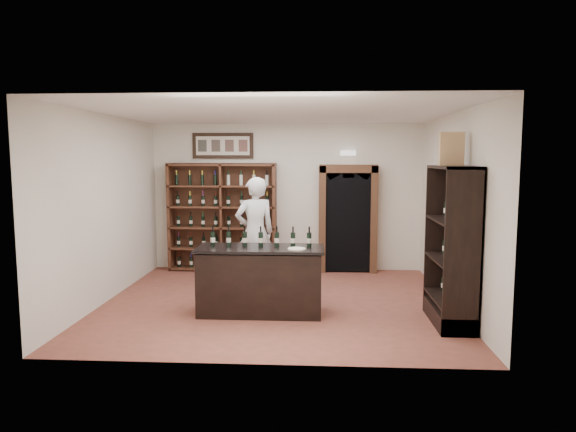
% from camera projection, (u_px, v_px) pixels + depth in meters
% --- Properties ---
extents(floor, '(5.50, 5.50, 0.00)m').
position_uv_depth(floor, '(277.00, 302.00, 8.24)').
color(floor, brown).
rests_on(floor, ground).
extents(ceiling, '(5.50, 5.50, 0.00)m').
position_uv_depth(ceiling, '(277.00, 113.00, 7.90)').
color(ceiling, white).
rests_on(ceiling, wall_back).
extents(wall_back, '(5.50, 0.04, 3.00)m').
position_uv_depth(wall_back, '(286.00, 197.00, 10.55)').
color(wall_back, silver).
rests_on(wall_back, ground).
extents(wall_left, '(0.04, 5.00, 3.00)m').
position_uv_depth(wall_left, '(106.00, 208.00, 8.23)').
color(wall_left, silver).
rests_on(wall_left, ground).
extents(wall_right, '(0.04, 5.00, 3.00)m').
position_uv_depth(wall_right, '(454.00, 210.00, 7.91)').
color(wall_right, silver).
rests_on(wall_right, ground).
extents(wine_shelf, '(2.20, 0.38, 2.20)m').
position_uv_depth(wine_shelf, '(223.00, 217.00, 10.50)').
color(wine_shelf, '#542F1C').
rests_on(wine_shelf, ground).
extents(framed_picture, '(1.25, 0.04, 0.52)m').
position_uv_depth(framed_picture, '(223.00, 146.00, 10.47)').
color(framed_picture, black).
rests_on(framed_picture, wall_back).
extents(arched_doorway, '(1.17, 0.35, 2.17)m').
position_uv_depth(arched_doorway, '(348.00, 216.00, 10.35)').
color(arched_doorway, black).
rests_on(arched_doorway, ground).
extents(emergency_light, '(0.30, 0.10, 0.10)m').
position_uv_depth(emergency_light, '(348.00, 153.00, 10.29)').
color(emergency_light, white).
rests_on(emergency_light, wall_back).
extents(tasting_counter, '(1.88, 0.78, 1.00)m').
position_uv_depth(tasting_counter, '(260.00, 281.00, 7.60)').
color(tasting_counter, black).
rests_on(tasting_counter, ground).
extents(counter_bottle_0, '(0.07, 0.07, 0.30)m').
position_uv_depth(counter_bottle_0, '(213.00, 239.00, 7.65)').
color(counter_bottle_0, black).
rests_on(counter_bottle_0, tasting_counter).
extents(counter_bottle_1, '(0.07, 0.07, 0.30)m').
position_uv_depth(counter_bottle_1, '(229.00, 239.00, 7.64)').
color(counter_bottle_1, black).
rests_on(counter_bottle_1, tasting_counter).
extents(counter_bottle_2, '(0.07, 0.07, 0.30)m').
position_uv_depth(counter_bottle_2, '(245.00, 239.00, 7.63)').
color(counter_bottle_2, black).
rests_on(counter_bottle_2, tasting_counter).
extents(counter_bottle_3, '(0.07, 0.07, 0.30)m').
position_uv_depth(counter_bottle_3, '(261.00, 239.00, 7.61)').
color(counter_bottle_3, black).
rests_on(counter_bottle_3, tasting_counter).
extents(counter_bottle_4, '(0.07, 0.07, 0.30)m').
position_uv_depth(counter_bottle_4, '(277.00, 239.00, 7.60)').
color(counter_bottle_4, black).
rests_on(counter_bottle_4, tasting_counter).
extents(counter_bottle_5, '(0.07, 0.07, 0.30)m').
position_uv_depth(counter_bottle_5, '(293.00, 239.00, 7.59)').
color(counter_bottle_5, black).
rests_on(counter_bottle_5, tasting_counter).
extents(counter_bottle_6, '(0.07, 0.07, 0.30)m').
position_uv_depth(counter_bottle_6, '(309.00, 239.00, 7.57)').
color(counter_bottle_6, black).
rests_on(counter_bottle_6, tasting_counter).
extents(side_cabinet, '(0.48, 1.20, 2.20)m').
position_uv_depth(side_cabinet, '(453.00, 270.00, 7.12)').
color(side_cabinet, black).
rests_on(side_cabinet, ground).
extents(shopkeeper, '(0.85, 0.72, 1.97)m').
position_uv_depth(shopkeeper, '(255.00, 232.00, 9.12)').
color(shopkeeper, silver).
rests_on(shopkeeper, ground).
extents(plate, '(0.25, 0.25, 0.02)m').
position_uv_depth(plate, '(297.00, 249.00, 7.33)').
color(plate, beige).
rests_on(plate, tasting_counter).
extents(wine_crate, '(0.34, 0.16, 0.46)m').
position_uv_depth(wine_crate, '(451.00, 149.00, 7.10)').
color(wine_crate, tan).
rests_on(wine_crate, side_cabinet).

